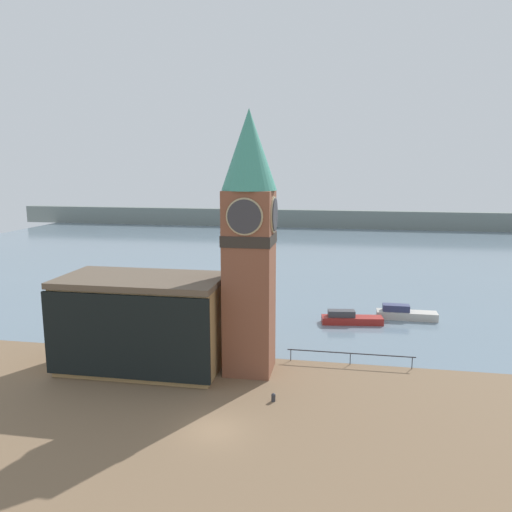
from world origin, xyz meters
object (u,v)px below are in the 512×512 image
Objects in this scene: clock_tower at (249,237)px; mooring_bollard_near at (273,397)px; boat_far at (404,314)px; pier_building at (142,323)px; boat_near at (350,319)px.

mooring_bollard_near is (2.80, -5.35, -11.17)m from clock_tower.
clock_tower is at bearing -129.91° from boat_far.
boat_far is at bearing 37.54° from pier_building.
boat_near is 20.73m from mooring_bollard_near.
boat_near is (8.52, 14.58, -10.95)m from clock_tower.
mooring_bollard_near is at bearing -62.33° from clock_tower.
clock_tower is 1.56× the size of pier_building.
clock_tower reaches higher than boat_far.
pier_building reaches higher than boat_near.
mooring_bollard_near is at bearing -113.46° from boat_near.
clock_tower is at bearing -127.75° from boat_near.
clock_tower reaches higher than pier_building.
clock_tower reaches higher than mooring_bollard_near.
pier_building is at bearing 159.77° from mooring_bollard_near.
boat_near reaches higher than mooring_bollard_near.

